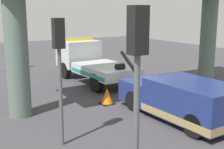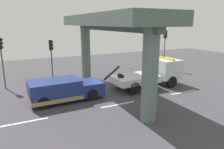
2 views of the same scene
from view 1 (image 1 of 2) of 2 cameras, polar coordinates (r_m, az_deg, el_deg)
ground_plane at (r=14.80m, az=4.24°, el=-4.74°), size 60.00×40.00×0.10m
lane_stripe_mid at (r=16.28m, az=11.39°, el=-3.19°), size 2.60×0.16×0.01m
lane_stripe_east at (r=20.97m, az=0.33°, el=0.46°), size 2.60×0.16×0.01m
tow_truck_white at (r=18.51m, az=-4.32°, el=2.64°), size 7.29×2.59×2.46m
towed_van_green at (r=12.20m, az=13.02°, el=-4.63°), size 5.27×2.37×1.58m
traffic_light_near at (r=5.73m, az=4.64°, el=1.12°), size 0.39×0.32×4.30m
traffic_light_far at (r=9.27m, az=-9.94°, el=3.80°), size 0.39×0.32×3.99m
traffic_cone_orange at (r=13.88m, az=-0.92°, el=-4.11°), size 0.62×0.62×0.74m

